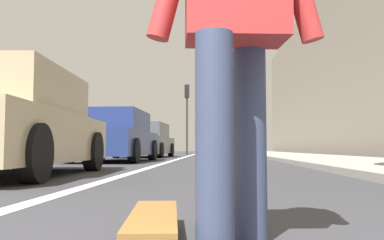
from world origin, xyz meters
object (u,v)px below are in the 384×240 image
(parked_car_near, at_px, (13,125))
(parked_car_mid, at_px, (115,137))
(skater_person, at_px, (234,13))
(traffic_light, at_px, (187,106))
(skateboard, at_px, (154,218))
(parked_car_far, at_px, (145,141))

(parked_car_near, bearing_deg, parked_car_mid, 0.55)
(skater_person, distance_m, traffic_light, 23.46)
(parked_car_near, distance_m, traffic_light, 19.42)
(skater_person, height_order, traffic_light, traffic_light)
(skater_person, xyz_separation_m, parked_car_near, (4.04, 2.96, -0.21))
(skateboard, relative_size, skater_person, 0.52)
(skateboard, distance_m, skater_person, 0.92)
(skateboard, xyz_separation_m, parked_car_far, (15.79, 2.76, 0.61))
(skater_person, xyz_separation_m, parked_car_far, (15.94, 3.11, -0.23))
(parked_car_mid, xyz_separation_m, traffic_light, (13.06, -1.21, 2.25))
(parked_car_near, bearing_deg, traffic_light, -3.43)
(skater_person, distance_m, parked_car_near, 5.02)
(parked_car_mid, bearing_deg, traffic_light, -5.31)
(parked_car_near, bearing_deg, skateboard, -146.10)
(skater_person, distance_m, parked_car_far, 16.25)
(skateboard, height_order, traffic_light, traffic_light)
(parked_car_far, xyz_separation_m, traffic_light, (7.35, -1.30, 2.27))
(parked_car_mid, distance_m, traffic_light, 13.31)
(traffic_light, bearing_deg, skater_person, -175.57)
(skateboard, height_order, skater_person, skater_person)
(skater_person, bearing_deg, parked_car_mid, 16.43)
(skateboard, relative_size, traffic_light, 0.20)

